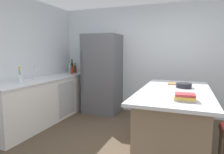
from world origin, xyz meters
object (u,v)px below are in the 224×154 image
at_px(hot_sauce_bottle, 72,70).
at_px(mixing_bowl, 184,85).
at_px(flower_vase, 20,78).
at_px(gin_bottle, 70,69).
at_px(cookbook_stack, 185,97).
at_px(kitchen_island, 174,120).
at_px(wine_bottle, 72,68).
at_px(syrup_bottle, 75,69).
at_px(refrigerator, 102,74).
at_px(cutting_board, 178,84).
at_px(sink_faucet, 34,72).

distance_m(hot_sauce_bottle, mixing_bowl, 2.87).
height_order(flower_vase, mixing_bowl, flower_vase).
bearing_deg(gin_bottle, mixing_bowl, -21.06).
distance_m(flower_vase, cookbook_stack, 2.81).
xyz_separation_m(flower_vase, hot_sauce_bottle, (0.07, 1.61, -0.01)).
bearing_deg(hot_sauce_bottle, mixing_bowl, -20.20).
bearing_deg(kitchen_island, wine_bottle, 151.88).
distance_m(flower_vase, wine_bottle, 1.80).
bearing_deg(cookbook_stack, syrup_bottle, 142.35).
distance_m(refrigerator, cutting_board, 1.98).
xyz_separation_m(kitchen_island, mixing_bowl, (0.11, 0.26, 0.49)).
xyz_separation_m(sink_faucet, mixing_bowl, (2.82, 0.19, -0.13)).
bearing_deg(flower_vase, hot_sauce_bottle, 87.45).
height_order(syrup_bottle, gin_bottle, gin_bottle).
relative_size(sink_faucet, gin_bottle, 0.97).
bearing_deg(kitchen_island, syrup_bottle, 150.07).
height_order(wine_bottle, hot_sauce_bottle, wine_bottle).
xyz_separation_m(refrigerator, gin_bottle, (-0.92, -0.03, 0.11)).
bearing_deg(mixing_bowl, gin_bottle, 158.94).
bearing_deg(gin_bottle, hot_sauce_bottle, -36.59).
distance_m(refrigerator, gin_bottle, 0.92).
relative_size(sink_faucet, mixing_bowl, 1.24).
distance_m(sink_faucet, cutting_board, 2.77).
xyz_separation_m(kitchen_island, hot_sauce_bottle, (-2.58, 1.25, 0.55)).
relative_size(cookbook_stack, mixing_bowl, 1.04).
distance_m(refrigerator, sink_faucet, 1.60).
height_order(cookbook_stack, cutting_board, cookbook_stack).
distance_m(cookbook_stack, cutting_board, 1.22).
xyz_separation_m(flower_vase, gin_bottle, (-0.06, 1.70, 0.03)).
height_order(kitchen_island, refrigerator, refrigerator).
height_order(refrigerator, gin_bottle, refrigerator).
relative_size(mixing_bowl, cutting_board, 0.66).
xyz_separation_m(cookbook_stack, cutting_board, (-0.13, 1.21, -0.03)).
bearing_deg(mixing_bowl, sink_faucet, -176.18).
height_order(syrup_bottle, wine_bottle, wine_bottle).
relative_size(gin_bottle, hot_sauce_bottle, 1.33).
bearing_deg(cookbook_stack, wine_bottle, 143.88).
bearing_deg(refrigerator, cutting_board, -23.91).
height_order(syrup_bottle, mixing_bowl, syrup_bottle).
height_order(sink_faucet, wine_bottle, wine_bottle).
distance_m(refrigerator, mixing_bowl, 2.21).
height_order(gin_bottle, mixing_bowl, gin_bottle).
xyz_separation_m(hot_sauce_bottle, mixing_bowl, (2.69, -0.99, -0.06)).
bearing_deg(wine_bottle, refrigerator, -4.06).
distance_m(cookbook_stack, mixing_bowl, 0.90).
xyz_separation_m(gin_bottle, cutting_board, (2.73, -0.77, -0.12)).
relative_size(syrup_bottle, hot_sauce_bottle, 1.17).
relative_size(kitchen_island, gin_bottle, 6.62).
distance_m(kitchen_island, gin_bottle, 3.08).
height_order(wine_bottle, cutting_board, wine_bottle).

